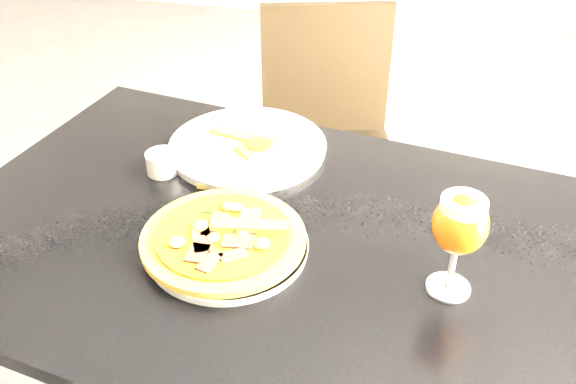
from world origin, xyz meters
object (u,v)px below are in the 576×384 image
(chair_far, at_px, (328,145))
(beer_glass, at_px, (460,225))
(pizza, at_px, (224,237))
(dining_table, at_px, (271,271))

(chair_far, xyz_separation_m, beer_glass, (0.34, -0.85, 0.40))
(chair_far, xyz_separation_m, pizza, (-0.03, -0.84, 0.30))
(pizza, bearing_deg, beer_glass, -2.05)
(chair_far, bearing_deg, beer_glass, -84.74)
(beer_glass, bearing_deg, chair_far, 112.08)
(chair_far, relative_size, beer_glass, 4.88)
(dining_table, xyz_separation_m, beer_glass, (0.31, -0.07, 0.22))
(pizza, distance_m, beer_glass, 0.39)
(chair_far, bearing_deg, dining_table, -104.45)
(dining_table, xyz_separation_m, pizza, (-0.07, -0.06, 0.11))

